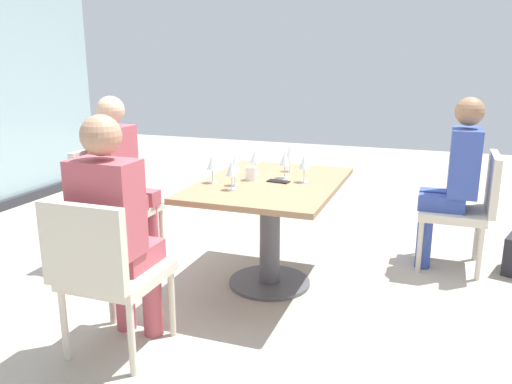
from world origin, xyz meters
name	(u,v)px	position (x,y,z in m)	size (l,w,h in m)	color
ground_plane	(270,284)	(0.00, 0.00, 0.00)	(12.00, 12.00, 0.00)	#A89E8E
dining_table_main	(270,209)	(0.00, 0.00, 0.54)	(1.23, 0.88, 0.73)	#997551
chair_front_right	(467,204)	(0.76, -1.26, 0.50)	(0.46, 0.50, 0.87)	beige
chair_near_window	(111,199)	(0.00, 1.26, 0.50)	(0.46, 0.51, 0.87)	beige
chair_far_left	(105,268)	(-1.13, 0.50, 0.50)	(0.50, 0.46, 0.87)	beige
person_front_right	(454,175)	(0.76, -1.15, 0.70)	(0.34, 0.39, 1.26)	#384C9E
person_near_window	(122,173)	(0.00, 1.15, 0.70)	(0.34, 0.39, 1.26)	#B24C56
person_far_left	(115,223)	(-1.02, 0.50, 0.70)	(0.39, 0.34, 1.26)	#B24C56
wine_glass_0	(235,165)	(-0.17, 0.18, 0.86)	(0.07, 0.07, 0.18)	silver
wine_glass_1	(290,153)	(0.35, -0.03, 0.86)	(0.07, 0.07, 0.18)	silver
wine_glass_2	(255,156)	(0.15, 0.16, 0.86)	(0.07, 0.07, 0.18)	silver
wine_glass_3	(212,163)	(-0.16, 0.34, 0.86)	(0.07, 0.07, 0.18)	silver
wine_glass_4	(232,169)	(-0.29, 0.15, 0.86)	(0.07, 0.07, 0.18)	silver
wine_glass_5	(285,159)	(0.13, -0.06, 0.86)	(0.07, 0.07, 0.18)	silver
wine_glass_6	(304,162)	(0.06, -0.21, 0.86)	(0.07, 0.07, 0.18)	silver
coffee_cup	(251,173)	(0.00, 0.14, 0.78)	(0.08, 0.08, 0.09)	white
cell_phone_on_table	(278,181)	(0.01, -0.05, 0.73)	(0.07, 0.14, 0.01)	black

